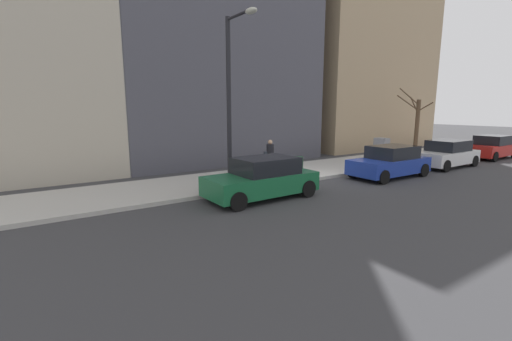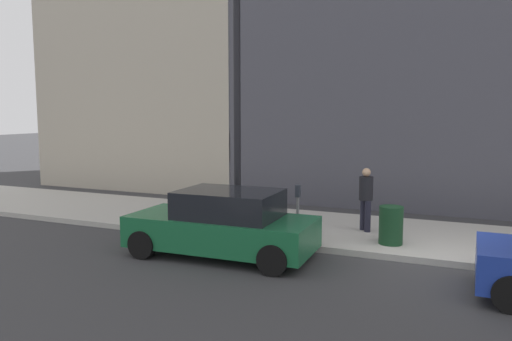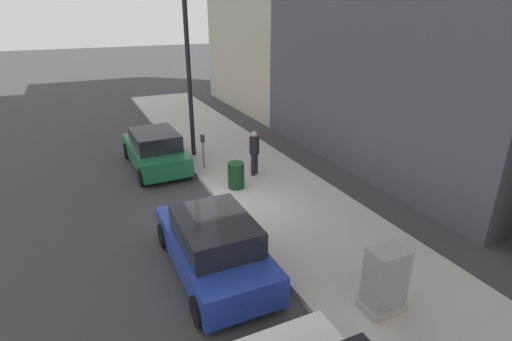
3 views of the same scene
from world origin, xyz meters
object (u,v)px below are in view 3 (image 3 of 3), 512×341
parked_car_blue (214,245)px  parked_car_green (155,150)px  parking_meter (203,148)px  pedestrian_near_meter (254,150)px  trash_bin (236,175)px  streetlamp (181,61)px  utility_box (385,281)px

parked_car_blue → parked_car_green: size_ratio=0.99×
parking_meter → pedestrian_near_meter: (1.52, -1.36, 0.11)m
parked_car_green → trash_bin: bearing=-60.6°
parked_car_blue → parked_car_green: same height
parked_car_blue → pedestrian_near_meter: size_ratio=2.54×
pedestrian_near_meter → parked_car_green: bearing=99.3°
trash_bin → parking_meter: bearing=101.7°
streetlamp → trash_bin: (0.62, -3.84, -3.42)m
parked_car_green → utility_box: utility_box is taller
parking_meter → utility_box: bearing=-84.6°
parked_car_blue → utility_box: 3.85m
parked_car_blue → parking_meter: 6.39m
parked_car_blue → pedestrian_near_meter: pedestrian_near_meter is taller
utility_box → streetlamp: streetlamp is taller
parked_car_green → pedestrian_near_meter: 4.04m
trash_bin → pedestrian_near_meter: (1.07, 0.81, 0.49)m
utility_box → parking_meter: bearing=95.4°
parking_meter → utility_box: 9.03m
utility_box → streetlamp: size_ratio=0.22×
trash_bin → pedestrian_near_meter: 1.42m
parked_car_green → trash_bin: 3.96m
trash_bin → streetlamp: bearing=99.1°
streetlamp → parked_car_green: bearing=-162.7°
streetlamp → trash_bin: 5.18m
utility_box → trash_bin: 6.83m
parked_car_green → trash_bin: size_ratio=4.71×
parked_car_blue → utility_box: utility_box is taller
pedestrian_near_meter → utility_box: bearing=-135.5°
parked_car_blue → streetlamp: size_ratio=0.65×
parking_meter → pedestrian_near_meter: 2.04m
parking_meter → trash_bin: (0.45, -2.17, -0.38)m
utility_box → pedestrian_near_meter: size_ratio=0.86×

